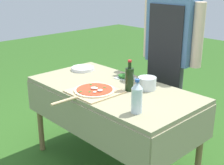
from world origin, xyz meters
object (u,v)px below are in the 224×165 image
at_px(prep_table, 112,98).
at_px(mixing_tub, 147,83).
at_px(herb_container, 125,76).
at_px(plate_stack, 83,69).
at_px(person_cook, 171,46).
at_px(water_bottle, 137,97).
at_px(oil_bottle, 129,79).
at_px(pizza_on_peel, 94,91).

relative_size(prep_table, mixing_tub, 9.99).
relative_size(prep_table, herb_container, 7.60).
distance_m(prep_table, plate_stack, 0.58).
xyz_separation_m(person_cook, water_bottle, (0.42, -0.94, -0.14)).
bearing_deg(plate_stack, oil_bottle, -6.53).
relative_size(prep_table, oil_bottle, 5.83).
bearing_deg(pizza_on_peel, herb_container, 101.11).
bearing_deg(herb_container, pizza_on_peel, -80.01).
height_order(prep_table, person_cook, person_cook).
relative_size(person_cook, mixing_tub, 11.48).
bearing_deg(prep_table, herb_container, 109.61).
height_order(water_bottle, plate_stack, water_bottle).
bearing_deg(herb_container, plate_stack, -165.84).
xyz_separation_m(pizza_on_peel, oil_bottle, (0.16, 0.24, 0.09)).
xyz_separation_m(pizza_on_peel, plate_stack, (-0.55, 0.32, 0.00)).
distance_m(prep_table, water_bottle, 0.57).
bearing_deg(oil_bottle, herb_container, 140.01).
height_order(prep_table, mixing_tub, mixing_tub).
relative_size(pizza_on_peel, water_bottle, 2.46).
xyz_separation_m(prep_table, water_bottle, (0.48, -0.23, 0.21)).
bearing_deg(herb_container, water_bottle, -39.84).
distance_m(water_bottle, plate_stack, 1.10).
xyz_separation_m(prep_table, oil_bottle, (0.15, 0.05, 0.20)).
height_order(prep_table, water_bottle, water_bottle).
distance_m(person_cook, pizza_on_peel, 0.94).
distance_m(prep_table, oil_bottle, 0.25).
xyz_separation_m(person_cook, mixing_tub, (0.17, -0.53, -0.20)).
bearing_deg(oil_bottle, prep_table, -163.05).
bearing_deg(prep_table, pizza_on_peel, -92.80).
distance_m(oil_bottle, mixing_tub, 0.16).
xyz_separation_m(herb_container, plate_stack, (-0.47, -0.12, -0.00)).
bearing_deg(oil_bottle, person_cook, 97.94).
height_order(person_cook, oil_bottle, person_cook).
xyz_separation_m(mixing_tub, plate_stack, (-0.79, -0.05, -0.04)).
distance_m(pizza_on_peel, herb_container, 0.45).
xyz_separation_m(oil_bottle, water_bottle, (0.33, -0.27, 0.01)).
relative_size(person_cook, plate_stack, 7.61).
bearing_deg(prep_table, water_bottle, -25.36).
bearing_deg(pizza_on_peel, plate_stack, 150.56).
height_order(person_cook, plate_stack, person_cook).
height_order(water_bottle, mixing_tub, water_bottle).
relative_size(prep_table, plate_stack, 6.62).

